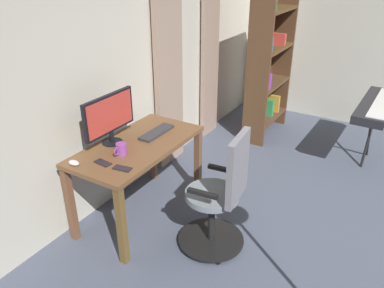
% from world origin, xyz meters
% --- Properties ---
extents(back_room_partition, '(5.86, 0.10, 2.88)m').
position_xyz_m(back_room_partition, '(0.00, -2.64, 1.44)').
color(back_room_partition, beige).
rests_on(back_room_partition, ground).
extents(curtain_left_panel, '(0.36, 0.06, 2.55)m').
position_xyz_m(curtain_left_panel, '(-1.53, -2.53, 1.27)').
color(curtain_left_panel, tan).
rests_on(curtain_left_panel, ground).
extents(curtain_right_panel, '(0.47, 0.06, 2.55)m').
position_xyz_m(curtain_right_panel, '(-0.59, -2.53, 1.27)').
color(curtain_right_panel, tan).
rests_on(curtain_right_panel, ground).
extents(desk, '(1.24, 0.64, 0.74)m').
position_xyz_m(desk, '(0.44, -2.17, 0.63)').
color(desk, brown).
rests_on(desk, ground).
extents(office_chair, '(0.56, 0.56, 1.06)m').
position_xyz_m(office_chair, '(0.46, -1.34, 0.48)').
color(office_chair, black).
rests_on(office_chair, ground).
extents(computer_monitor, '(0.58, 0.18, 0.44)m').
position_xyz_m(computer_monitor, '(0.54, -2.37, 1.00)').
color(computer_monitor, black).
rests_on(computer_monitor, desk).
extents(computer_keyboard, '(0.40, 0.12, 0.02)m').
position_xyz_m(computer_keyboard, '(0.18, -2.15, 0.75)').
color(computer_keyboard, '#333338').
rests_on(computer_keyboard, desk).
extents(computer_mouse, '(0.06, 0.10, 0.04)m').
position_xyz_m(computer_mouse, '(0.99, -2.36, 0.76)').
color(computer_mouse, white).
rests_on(computer_mouse, desk).
extents(cell_phone_face_up, '(0.08, 0.15, 0.01)m').
position_xyz_m(cell_phone_face_up, '(0.86, -2.18, 0.75)').
color(cell_phone_face_up, '#232328').
rests_on(cell_phone_face_up, desk).
extents(cell_phone_by_monitor, '(0.09, 0.15, 0.01)m').
position_xyz_m(cell_phone_by_monitor, '(0.85, -2.00, 0.75)').
color(cell_phone_by_monitor, '#232328').
rests_on(cell_phone_by_monitor, desk).
extents(mug_coffee, '(0.13, 0.09, 0.10)m').
position_xyz_m(mug_coffee, '(0.67, -2.15, 0.79)').
color(mug_coffee, purple).
rests_on(mug_coffee, desk).
extents(bookshelf, '(0.89, 0.30, 1.87)m').
position_xyz_m(bookshelf, '(-1.90, -1.90, 0.93)').
color(bookshelf, brown).
rests_on(bookshelf, ground).
extents(piano_keyboard, '(1.18, 0.35, 0.76)m').
position_xyz_m(piano_keyboard, '(-1.76, -0.52, 0.69)').
color(piano_keyboard, black).
rests_on(piano_keyboard, ground).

